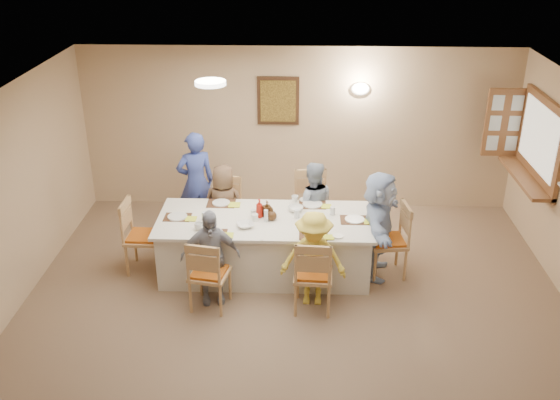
{
  "coord_description": "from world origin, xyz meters",
  "views": [
    {
      "loc": [
        0.04,
        -5.48,
        4.28
      ],
      "look_at": [
        -0.2,
        1.4,
        1.05
      ],
      "focal_mm": 40.0,
      "sensor_mm": 36.0,
      "label": 1
    }
  ],
  "objects_px": {
    "dining_table": "(265,245)",
    "serving_hatch": "(541,141)",
    "diner_back_left": "(224,206)",
    "diner_front_right": "(313,259)",
    "diner_right_end": "(379,225)",
    "chair_front_left": "(210,272)",
    "chair_right_end": "(388,240)",
    "diner_front_left": "(210,257)",
    "chair_front_right": "(313,273)",
    "chair_back_left": "(225,211)",
    "condiment_ketchup": "(259,208)",
    "chair_left_end": "(144,236)",
    "caregiver": "(196,182)",
    "diner_back_right": "(312,206)",
    "chair_back_right": "(312,209)"
  },
  "relations": [
    {
      "from": "chair_back_left",
      "to": "chair_front_right",
      "type": "relative_size",
      "value": 0.97
    },
    {
      "from": "dining_table",
      "to": "diner_back_left",
      "type": "xyz_separation_m",
      "value": [
        -0.6,
        0.68,
        0.22
      ]
    },
    {
      "from": "chair_left_end",
      "to": "chair_back_left",
      "type": "bearing_deg",
      "value": -47.93
    },
    {
      "from": "dining_table",
      "to": "serving_hatch",
      "type": "bearing_deg",
      "value": 14.65
    },
    {
      "from": "serving_hatch",
      "to": "diner_back_right",
      "type": "relative_size",
      "value": 1.2
    },
    {
      "from": "caregiver",
      "to": "diner_front_left",
      "type": "bearing_deg",
      "value": 81.59
    },
    {
      "from": "chair_back_left",
      "to": "condiment_ketchup",
      "type": "height_order",
      "value": "condiment_ketchup"
    },
    {
      "from": "diner_back_right",
      "to": "diner_front_left",
      "type": "height_order",
      "value": "diner_back_right"
    },
    {
      "from": "caregiver",
      "to": "chair_back_right",
      "type": "bearing_deg",
      "value": 145.8
    },
    {
      "from": "chair_back_left",
      "to": "chair_front_left",
      "type": "height_order",
      "value": "chair_front_left"
    },
    {
      "from": "chair_front_left",
      "to": "diner_back_right",
      "type": "bearing_deg",
      "value": -118.19
    },
    {
      "from": "dining_table",
      "to": "diner_front_left",
      "type": "xyz_separation_m",
      "value": [
        -0.6,
        -0.68,
        0.22
      ]
    },
    {
      "from": "chair_back_left",
      "to": "diner_back_right",
      "type": "relative_size",
      "value": 0.74
    },
    {
      "from": "diner_back_right",
      "to": "chair_left_end",
      "type": "bearing_deg",
      "value": 13.76
    },
    {
      "from": "chair_back_left",
      "to": "condiment_ketchup",
      "type": "bearing_deg",
      "value": -49.03
    },
    {
      "from": "chair_back_left",
      "to": "chair_front_right",
      "type": "bearing_deg",
      "value": -47.29
    },
    {
      "from": "chair_left_end",
      "to": "chair_front_left",
      "type": "bearing_deg",
      "value": -128.13
    },
    {
      "from": "chair_right_end",
      "to": "diner_back_left",
      "type": "height_order",
      "value": "diner_back_left"
    },
    {
      "from": "chair_right_end",
      "to": "diner_front_left",
      "type": "relative_size",
      "value": 0.82
    },
    {
      "from": "serving_hatch",
      "to": "diner_back_left",
      "type": "xyz_separation_m",
      "value": [
        -4.2,
        -0.26,
        -0.9
      ]
    },
    {
      "from": "serving_hatch",
      "to": "diner_back_left",
      "type": "distance_m",
      "value": 4.31
    },
    {
      "from": "chair_right_end",
      "to": "diner_front_right",
      "type": "bearing_deg",
      "value": -61.93
    },
    {
      "from": "diner_back_left",
      "to": "diner_front_right",
      "type": "height_order",
      "value": "diner_back_left"
    },
    {
      "from": "caregiver",
      "to": "diner_back_right",
      "type": "bearing_deg",
      "value": 141.88
    },
    {
      "from": "chair_back_right",
      "to": "chair_right_end",
      "type": "relative_size",
      "value": 1.06
    },
    {
      "from": "chair_left_end",
      "to": "diner_back_right",
      "type": "height_order",
      "value": "diner_back_right"
    },
    {
      "from": "serving_hatch",
      "to": "chair_front_right",
      "type": "distance_m",
      "value": 3.62
    },
    {
      "from": "chair_back_right",
      "to": "diner_front_right",
      "type": "height_order",
      "value": "diner_front_right"
    },
    {
      "from": "chair_left_end",
      "to": "diner_back_left",
      "type": "relative_size",
      "value": 0.82
    },
    {
      "from": "dining_table",
      "to": "caregiver",
      "type": "xyz_separation_m",
      "value": [
        -1.05,
        1.15,
        0.37
      ]
    },
    {
      "from": "chair_back_left",
      "to": "diner_right_end",
      "type": "relative_size",
      "value": 0.65
    },
    {
      "from": "chair_front_left",
      "to": "caregiver",
      "type": "height_order",
      "value": "caregiver"
    },
    {
      "from": "diner_back_left",
      "to": "diner_back_right",
      "type": "distance_m",
      "value": 1.2
    },
    {
      "from": "diner_front_left",
      "to": "caregiver",
      "type": "xyz_separation_m",
      "value": [
        -0.45,
        1.83,
        0.15
      ]
    },
    {
      "from": "diner_front_right",
      "to": "condiment_ketchup",
      "type": "distance_m",
      "value": 1.03
    },
    {
      "from": "diner_back_right",
      "to": "chair_front_left",
      "type": "bearing_deg",
      "value": 47.17
    },
    {
      "from": "diner_front_left",
      "to": "caregiver",
      "type": "bearing_deg",
      "value": 93.14
    },
    {
      "from": "chair_front_right",
      "to": "diner_front_left",
      "type": "distance_m",
      "value": 1.21
    },
    {
      "from": "dining_table",
      "to": "diner_front_left",
      "type": "distance_m",
      "value": 0.93
    },
    {
      "from": "serving_hatch",
      "to": "diner_front_right",
      "type": "relative_size",
      "value": 1.26
    },
    {
      "from": "dining_table",
      "to": "chair_front_right",
      "type": "height_order",
      "value": "chair_front_right"
    },
    {
      "from": "chair_left_end",
      "to": "diner_back_left",
      "type": "xyz_separation_m",
      "value": [
        0.95,
        0.68,
        0.11
      ]
    },
    {
      "from": "diner_back_left",
      "to": "diner_front_left",
      "type": "xyz_separation_m",
      "value": [
        0.0,
        -1.36,
        0.0
      ]
    },
    {
      "from": "chair_front_right",
      "to": "condiment_ketchup",
      "type": "xyz_separation_m",
      "value": [
        -0.67,
        0.85,
        0.4
      ]
    },
    {
      "from": "chair_back_left",
      "to": "condiment_ketchup",
      "type": "distance_m",
      "value": 1.01
    },
    {
      "from": "chair_front_right",
      "to": "diner_back_right",
      "type": "distance_m",
      "value": 1.49
    },
    {
      "from": "chair_back_right",
      "to": "diner_front_left",
      "type": "height_order",
      "value": "diner_front_left"
    },
    {
      "from": "diner_right_end",
      "to": "chair_front_left",
      "type": "bearing_deg",
      "value": 122.82
    },
    {
      "from": "chair_left_end",
      "to": "caregiver",
      "type": "bearing_deg",
      "value": -21.53
    },
    {
      "from": "diner_back_right",
      "to": "diner_front_right",
      "type": "relative_size",
      "value": 1.06
    }
  ]
}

